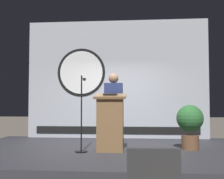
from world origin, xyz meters
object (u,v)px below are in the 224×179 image
object	(u,v)px
podium	(110,122)
speaker_person	(114,109)
microphone_stand	(82,125)
potted_plant	(190,123)

from	to	relation	value
podium	speaker_person	size ratio (longest dim) A/B	0.73
microphone_stand	potted_plant	bearing A→B (deg)	11.82
potted_plant	speaker_person	bearing A→B (deg)	175.59
speaker_person	potted_plant	distance (m)	1.65
podium	microphone_stand	world-z (taller)	microphone_stand
podium	microphone_stand	xyz separation A→B (m)	(-0.57, -0.11, -0.05)
speaker_person	microphone_stand	distance (m)	0.89
microphone_stand	potted_plant	xyz separation A→B (m)	(2.21, 0.46, 0.03)
microphone_stand	potted_plant	size ratio (longest dim) A/B	1.64
microphone_stand	potted_plant	world-z (taller)	microphone_stand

